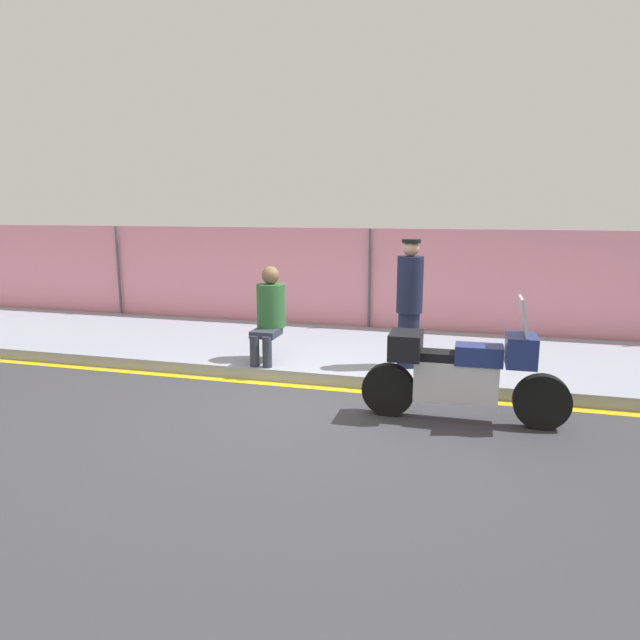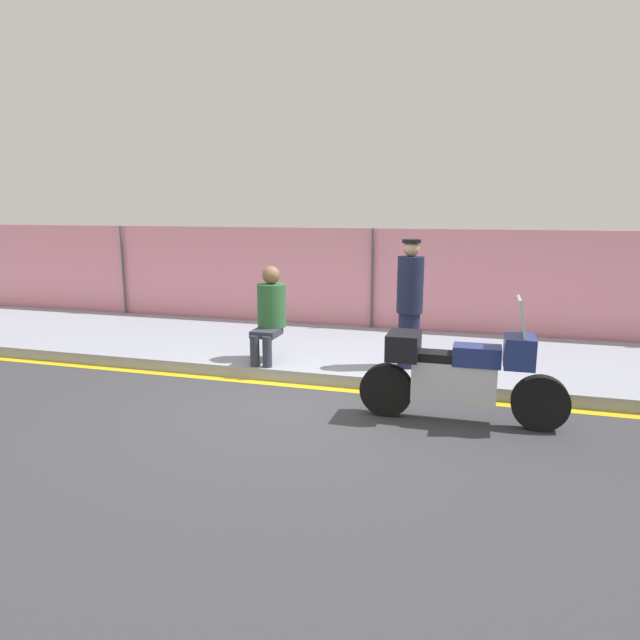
{
  "view_description": "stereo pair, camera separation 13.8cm",
  "coord_description": "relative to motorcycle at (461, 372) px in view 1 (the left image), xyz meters",
  "views": [
    {
      "loc": [
        1.92,
        -6.35,
        2.41
      ],
      "look_at": [
        -0.17,
        1.25,
        0.85
      ],
      "focal_mm": 32.0,
      "sensor_mm": 36.0,
      "label": 1
    },
    {
      "loc": [
        2.05,
        -6.31,
        2.41
      ],
      "look_at": [
        -0.17,
        1.25,
        0.85
      ],
      "focal_mm": 32.0,
      "sensor_mm": 36.0,
      "label": 2
    }
  ],
  "objects": [
    {
      "name": "person_seated_on_curb",
      "position": [
        -2.8,
        1.35,
        0.35
      ],
      "size": [
        0.42,
        0.73,
        1.4
      ],
      "color": "#2D3342",
      "rests_on": "sidewalk"
    },
    {
      "name": "motorcycle",
      "position": [
        0.0,
        0.0,
        0.0
      ],
      "size": [
        2.32,
        0.51,
        1.47
      ],
      "rotation": [
        0.0,
        0.0,
        0.01
      ],
      "color": "black",
      "rests_on": "ground_plane"
    },
    {
      "name": "ground_plane",
      "position": [
        -1.82,
        -0.06,
        -0.59
      ],
      "size": [
        120.0,
        120.0,
        0.0
      ],
      "primitive_type": "plane",
      "color": "#38383D"
    },
    {
      "name": "officer_standing",
      "position": [
        -0.78,
        1.55,
        0.52
      ],
      "size": [
        0.37,
        0.37,
        1.81
      ],
      "color": "#191E38",
      "rests_on": "sidewalk"
    },
    {
      "name": "storefront_fence",
      "position": [
        -1.82,
        4.2,
        0.43
      ],
      "size": [
        38.18,
        0.17,
        2.04
      ],
      "color": "pink",
      "rests_on": "ground_plane"
    },
    {
      "name": "sidewalk",
      "position": [
        -1.82,
        2.48,
        -0.5
      ],
      "size": [
        40.19,
        3.26,
        0.17
      ],
      "color": "#8E93A3",
      "rests_on": "ground_plane"
    },
    {
      "name": "curb_paint_stripe",
      "position": [
        -1.82,
        0.76,
        -0.59
      ],
      "size": [
        40.19,
        0.18,
        0.01
      ],
      "color": "gold",
      "rests_on": "ground_plane"
    }
  ]
}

